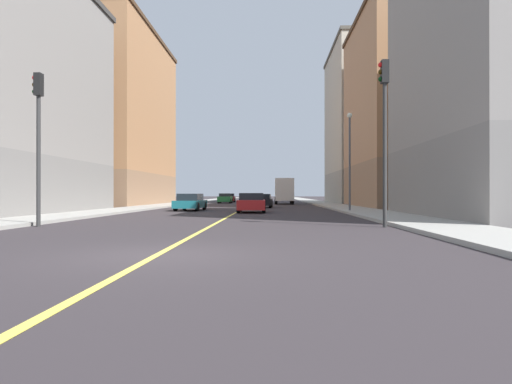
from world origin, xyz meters
name	(u,v)px	position (x,y,z in m)	size (l,w,h in m)	color
ground_plane	(157,255)	(0.00, 0.00, 0.00)	(400.00, 400.00, 0.00)	#312B2E
sidewalk_left	(322,203)	(8.90, 49.00, 0.07)	(3.24, 168.00, 0.15)	#9E9B93
sidewalk_right	(183,203)	(-8.90, 49.00, 0.07)	(3.24, 168.00, 0.15)	#9E9B93
lane_center_stripe	(252,204)	(0.00, 49.00, 0.01)	(0.16, 154.00, 0.01)	#E5D14C
building_left_mid	(421,112)	(16.43, 34.02, 8.97)	(12.13, 16.58, 17.91)	#8F6B4F
building_left_far	(377,126)	(16.43, 52.29, 10.32)	(12.13, 17.43, 20.62)	#9D9688
building_right_midblock	(104,119)	(-16.43, 41.95, 9.70)	(12.13, 21.54, 19.38)	#8F6B4F
traffic_light_left_near	(384,120)	(6.86, 8.39, 4.19)	(0.40, 0.32, 6.53)	#2D2D2D
traffic_light_right_near	(38,128)	(-6.89, 8.39, 3.96)	(0.40, 0.32, 6.14)	#2D2D2D
street_lamp_left_near	(350,151)	(7.87, 22.48, 4.28)	(0.36, 0.36, 6.77)	#4C4C51
car_maroon	(229,198)	(-3.99, 60.95, 0.65)	(1.88, 4.49, 1.32)	maroon
car_teal	(191,202)	(-3.81, 25.78, 0.65)	(2.02, 4.62, 1.31)	#196670
car_green	(225,198)	(-3.83, 52.85, 0.65)	(1.81, 4.09, 1.33)	#1E6B38
car_yellow	(247,198)	(-1.41, 64.41, 0.63)	(1.89, 4.47, 1.29)	gold
car_black	(262,201)	(1.53, 33.60, 0.63)	(2.06, 4.28, 1.27)	black
car_red	(251,203)	(1.06, 22.38, 0.66)	(2.00, 4.30, 1.35)	red
car_white	(263,198)	(1.20, 58.61, 0.62)	(1.96, 4.64, 1.25)	white
box_truck	(284,191)	(4.02, 48.11, 1.65)	(2.31, 7.96, 3.14)	beige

